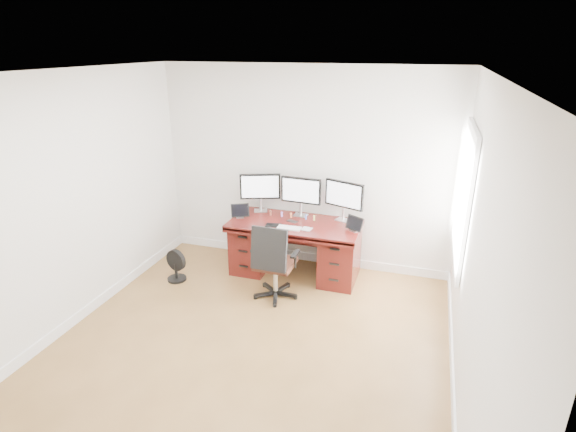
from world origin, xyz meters
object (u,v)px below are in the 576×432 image
(monitor_center, at_px, (301,192))
(keyboard, at_px, (289,228))
(floor_fan, at_px, (176,266))
(desk, at_px, (295,246))
(office_chair, at_px, (274,274))

(monitor_center, bearing_deg, keyboard, -88.21)
(keyboard, bearing_deg, floor_fan, -165.23)
(desk, relative_size, monitor_center, 3.08)
(floor_fan, bearing_deg, desk, 38.55)
(desk, xyz_separation_m, monitor_center, (-0.00, 0.24, 0.68))
(office_chair, relative_size, floor_fan, 2.30)
(office_chair, height_order, monitor_center, monitor_center)
(monitor_center, distance_m, keyboard, 0.58)
(desk, height_order, floor_fan, desk)
(monitor_center, relative_size, keyboard, 1.85)
(floor_fan, relative_size, monitor_center, 0.77)
(keyboard, bearing_deg, monitor_center, 86.87)
(desk, relative_size, keyboard, 5.71)
(floor_fan, height_order, monitor_center, monitor_center)
(desk, distance_m, monitor_center, 0.72)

